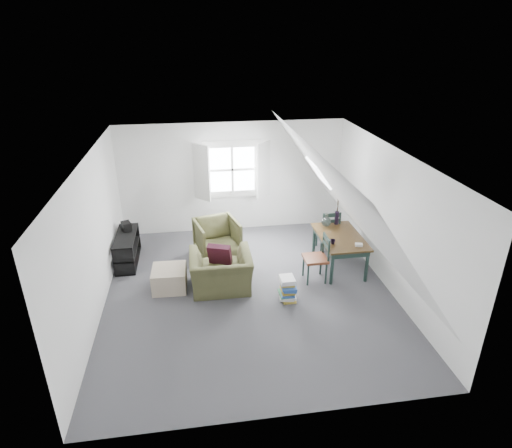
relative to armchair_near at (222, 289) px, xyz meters
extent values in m
plane|color=#46464B|center=(0.48, -0.18, 0.00)|extent=(5.50, 5.50, 0.00)
plane|color=white|center=(0.48, -0.18, 2.50)|extent=(5.50, 5.50, 0.00)
plane|color=white|center=(0.48, 2.57, 1.25)|extent=(5.00, 0.00, 5.00)
plane|color=white|center=(0.48, -2.93, 1.25)|extent=(5.00, 0.00, 5.00)
plane|color=white|center=(-2.02, -0.18, 1.25)|extent=(0.00, 5.50, 5.50)
plane|color=white|center=(2.98, -0.18, 1.25)|extent=(0.00, 5.50, 5.50)
plane|color=white|center=(-1.07, -0.18, 1.78)|extent=(3.19, 5.50, 4.48)
plane|color=white|center=(2.03, -0.18, 1.78)|extent=(3.19, 5.50, 4.48)
cube|color=white|center=(0.48, 2.55, 1.45)|extent=(1.30, 0.04, 1.30)
cube|color=white|center=(-0.20, 2.39, 1.45)|extent=(0.35, 0.35, 1.25)
cube|color=white|center=(1.16, 2.39, 1.45)|extent=(0.35, 0.35, 1.25)
cube|color=white|center=(0.48, 2.54, 1.45)|extent=(1.00, 0.02, 1.00)
cube|color=white|center=(0.48, 2.52, 1.45)|extent=(1.08, 0.04, 0.05)
cube|color=white|center=(0.48, 2.52, 1.45)|extent=(0.05, 0.04, 1.08)
cube|color=white|center=(2.03, 1.12, 1.75)|extent=(0.35, 0.75, 0.47)
imported|color=#444525|center=(0.00, 0.00, 0.00)|extent=(1.08, 0.95, 0.70)
imported|color=#444525|center=(0.03, 1.32, 0.00)|extent=(1.00, 1.02, 0.77)
cube|color=#3B1020|center=(0.00, 0.15, 0.62)|extent=(0.47, 0.36, 0.43)
cube|color=tan|center=(-0.92, 0.17, 0.20)|extent=(0.62, 0.62, 0.40)
cube|color=#342412|center=(2.34, 0.46, 0.65)|extent=(0.81, 1.34, 0.04)
cube|color=#1C2F2A|center=(2.34, 0.46, 0.58)|extent=(0.72, 1.25, 0.11)
cylinder|color=#1C2F2A|center=(2.01, -0.14, 0.32)|extent=(0.06, 0.06, 0.64)
cylinder|color=#1C2F2A|center=(2.67, -0.14, 0.32)|extent=(0.06, 0.06, 0.64)
cylinder|color=#1C2F2A|center=(2.01, 1.06, 0.32)|extent=(0.06, 0.06, 0.64)
cylinder|color=#1C2F2A|center=(2.67, 1.06, 0.32)|extent=(0.06, 0.06, 0.64)
sphere|color=silver|center=(2.19, 0.91, 0.78)|extent=(0.20, 0.20, 0.20)
cylinder|color=silver|center=(2.19, 0.91, 0.91)|extent=(0.06, 0.06, 0.11)
cylinder|color=black|center=(2.44, 1.01, 0.81)|extent=(0.09, 0.09, 0.27)
cylinder|color=#3F2D1E|center=(2.44, 1.01, 1.11)|extent=(0.03, 0.06, 0.49)
cylinder|color=#3F2D1E|center=(2.46, 1.02, 1.11)|extent=(0.05, 0.07, 0.49)
cylinder|color=#3F2D1E|center=(2.43, 1.00, 1.11)|extent=(0.06, 0.08, 0.49)
imported|color=black|center=(2.09, 0.16, 0.67)|extent=(0.11, 0.11, 0.09)
cube|color=white|center=(2.54, 0.01, 0.69)|extent=(0.15, 0.12, 0.04)
cube|color=brown|center=(2.34, 1.21, 0.46)|extent=(0.43, 0.43, 0.05)
cylinder|color=#1C2F2A|center=(2.52, 1.38, 0.22)|extent=(0.04, 0.04, 0.44)
cylinder|color=#1C2F2A|center=(2.52, 1.03, 0.22)|extent=(0.04, 0.04, 0.44)
cylinder|color=#1C2F2A|center=(2.17, 1.38, 0.22)|extent=(0.04, 0.04, 0.44)
cylinder|color=#1C2F2A|center=(2.17, 1.03, 0.22)|extent=(0.04, 0.04, 0.44)
cylinder|color=#1C2F2A|center=(2.52, 1.01, 0.69)|extent=(0.04, 0.04, 0.46)
cylinder|color=#1C2F2A|center=(2.17, 1.01, 0.69)|extent=(0.04, 0.04, 0.46)
cube|color=#1C2F2A|center=(2.34, 1.01, 0.87)|extent=(0.35, 0.03, 0.08)
cube|color=#1C2F2A|center=(2.34, 1.01, 0.74)|extent=(0.35, 0.03, 0.06)
cube|color=brown|center=(1.74, 0.06, 0.45)|extent=(0.42, 0.42, 0.05)
cylinder|color=#1C2F2A|center=(1.57, 0.23, 0.21)|extent=(0.04, 0.04, 0.43)
cylinder|color=#1C2F2A|center=(1.91, 0.23, 0.21)|extent=(0.04, 0.04, 0.43)
cylinder|color=#1C2F2A|center=(1.57, -0.11, 0.21)|extent=(0.04, 0.04, 0.43)
cylinder|color=#1C2F2A|center=(1.91, -0.11, 0.21)|extent=(0.04, 0.04, 0.43)
cylinder|color=#1C2F2A|center=(1.93, 0.23, 0.67)|extent=(0.04, 0.04, 0.45)
cylinder|color=#1C2F2A|center=(1.93, -0.11, 0.67)|extent=(0.04, 0.04, 0.45)
cube|color=#1C2F2A|center=(1.93, 0.06, 0.85)|extent=(0.03, 0.34, 0.08)
cube|color=#1C2F2A|center=(1.93, 0.06, 0.72)|extent=(0.03, 0.34, 0.06)
cube|color=black|center=(-1.78, 1.29, 0.01)|extent=(0.39, 1.16, 0.03)
cube|color=black|center=(-1.78, 1.29, 0.29)|extent=(0.39, 1.16, 0.03)
cube|color=black|center=(-1.78, 1.29, 0.58)|extent=(0.39, 1.16, 0.03)
cube|color=black|center=(-1.78, 0.72, 0.29)|extent=(0.39, 0.03, 0.58)
cube|color=black|center=(-1.78, 1.85, 0.29)|extent=(0.39, 0.03, 0.58)
cube|color=#264C99|center=(-1.78, 0.95, 0.12)|extent=(0.17, 0.19, 0.21)
cube|color=red|center=(-1.78, 1.38, 0.12)|extent=(0.17, 0.23, 0.21)
cube|color=white|center=(-1.78, 1.09, 0.41)|extent=(0.17, 0.21, 0.19)
cube|color=black|center=(-1.78, 1.54, 0.67)|extent=(0.23, 0.27, 0.18)
cube|color=#B29933|center=(1.13, -0.51, 0.02)|extent=(0.23, 0.30, 0.04)
cube|color=white|center=(1.09, -0.49, 0.05)|extent=(0.29, 0.33, 0.04)
cube|color=white|center=(1.14, -0.52, 0.09)|extent=(0.24, 0.32, 0.04)
cube|color=#337F4C|center=(1.08, -0.51, 0.13)|extent=(0.24, 0.30, 0.03)
cube|color=#264C99|center=(1.10, -0.53, 0.15)|extent=(0.26, 0.34, 0.03)
cube|color=#B29933|center=(1.10, -0.51, 0.18)|extent=(0.23, 0.30, 0.03)
cube|color=#B29933|center=(1.11, -0.49, 0.21)|extent=(0.26, 0.33, 0.04)
cube|color=#264C99|center=(1.14, -0.53, 0.25)|extent=(0.26, 0.34, 0.04)
cube|color=#264C99|center=(1.11, -0.53, 0.29)|extent=(0.27, 0.33, 0.04)
cube|color=#B29933|center=(1.11, -0.48, 0.33)|extent=(0.24, 0.31, 0.04)
cube|color=white|center=(1.09, -0.49, 0.37)|extent=(0.25, 0.28, 0.05)
cube|color=white|center=(1.10, -0.48, 0.41)|extent=(0.25, 0.30, 0.04)
camera|label=1|loc=(-0.37, -6.60, 4.27)|focal=30.00mm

